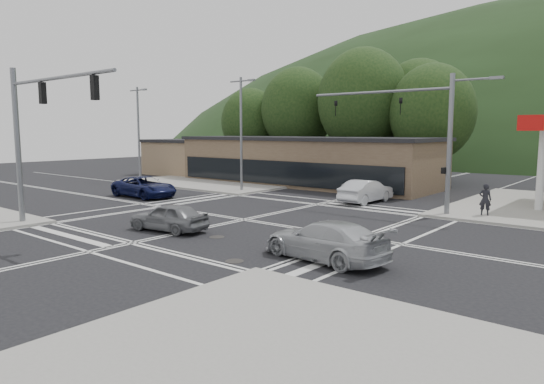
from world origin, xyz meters
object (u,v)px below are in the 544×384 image
Objects in this scene: car_grey_center at (169,217)px; car_northbound at (366,183)px; car_blue_west at (144,187)px; car_queue_a at (366,191)px; pedestrian at (485,199)px; car_queue_b at (395,182)px; car_silver_east at (325,240)px.

car_grey_center is 0.77× the size of car_northbound.
car_blue_west is 1.03× the size of car_northbound.
car_queue_a is 8.04m from pedestrian.
car_grey_center is 14.78m from car_queue_a.
car_queue_a reaches higher than car_grey_center.
car_grey_center is 21.39m from car_queue_b.
car_northbound is (-2.57, 4.75, -0.01)m from car_queue_a.
car_northbound is at bearing -148.59° from car_silver_east.
pedestrian reaches higher than car_queue_a.
car_grey_center is 8.81m from car_silver_east.
car_queue_b is at bearing -40.93° from car_blue_west.
car_grey_center is (11.10, -6.65, -0.06)m from car_blue_west.
car_blue_west is 16.99m from car_northbound.
car_blue_west is 1.19× the size of car_queue_b.
car_queue_b is (-1.07, 6.81, 0.01)m from car_queue_a.
car_queue_b is at bearing 165.98° from car_grey_center.
car_queue_a is at bearing -60.25° from car_blue_west.
car_grey_center is 19.25m from car_northbound.
car_silver_east is at bearing -65.74° from car_northbound.
car_silver_east is 2.90× the size of pedestrian.
car_grey_center is at bearing 40.02° from pedestrian.
car_northbound is at bearing -59.09° from car_queue_a.
car_queue_b is 2.55m from car_northbound.
car_silver_east is (8.80, 0.32, 0.06)m from car_grey_center.
car_blue_west is at bearing 31.82° from car_queue_a.
car_grey_center is at bearing -90.82° from car_northbound.
pedestrian is (21.94, 6.84, 0.28)m from car_blue_west.
car_queue_a is (13.97, 7.86, 0.02)m from car_blue_west.
car_northbound is 12.02m from pedestrian.
car_queue_b is (12.90, 14.66, 0.03)m from car_blue_west.
car_silver_east is 1.13× the size of car_queue_b.
car_blue_west is at bearing 6.14° from pedestrian.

